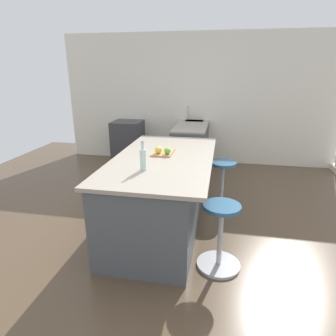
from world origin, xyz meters
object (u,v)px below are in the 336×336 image
at_px(kitchen_island, 160,192).
at_px(stool_by_window, 222,186).
at_px(apple_yellow, 158,150).
at_px(stool_middle, 220,238).
at_px(water_bottle, 143,159).
at_px(apple_green, 167,151).
at_px(cutting_board, 163,152).
at_px(oven_range, 128,142).

height_order(kitchen_island, stool_by_window, kitchen_island).
bearing_deg(apple_yellow, stool_middle, 46.45).
xyz_separation_m(stool_middle, water_bottle, (-0.17, -0.81, 0.72)).
distance_m(kitchen_island, apple_green, 0.52).
distance_m(cutting_board, water_bottle, 0.68).
bearing_deg(stool_by_window, water_bottle, -33.99).
bearing_deg(stool_middle, water_bottle, -101.53).
bearing_deg(water_bottle, kitchen_island, 173.27).
height_order(oven_range, stool_middle, oven_range).
xyz_separation_m(stool_by_window, stool_middle, (1.37, 0.00, 0.00)).
height_order(stool_middle, water_bottle, water_bottle).
relative_size(stool_middle, water_bottle, 2.19).
bearing_deg(apple_yellow, oven_range, -153.88).
bearing_deg(water_bottle, oven_range, -158.74).
bearing_deg(stool_middle, apple_yellow, -133.55).
xyz_separation_m(apple_green, water_bottle, (0.56, -0.14, 0.06)).
distance_m(stool_by_window, apple_green, 1.14).
xyz_separation_m(kitchen_island, apple_yellow, (-0.06, -0.03, 0.52)).
relative_size(oven_range, water_bottle, 2.79).
bearing_deg(stool_by_window, kitchen_island, -47.62).
distance_m(oven_range, cutting_board, 2.79).
bearing_deg(apple_green, stool_middle, 42.56).
relative_size(kitchen_island, stool_middle, 3.17).
bearing_deg(oven_range, kitchen_island, 26.17).
xyz_separation_m(stool_middle, apple_green, (-0.73, -0.67, 0.66)).
height_order(oven_range, water_bottle, water_bottle).
relative_size(apple_yellow, water_bottle, 0.27).
distance_m(apple_yellow, water_bottle, 0.58).
relative_size(stool_by_window, water_bottle, 2.19).
height_order(stool_by_window, apple_yellow, apple_yellow).
xyz_separation_m(oven_range, apple_yellow, (2.51, 1.23, 0.55)).
bearing_deg(apple_green, stool_by_window, 133.78).
distance_m(oven_range, stool_middle, 3.83).
bearing_deg(apple_green, apple_yellow, -97.62).
height_order(apple_green, water_bottle, water_bottle).
relative_size(stool_middle, apple_yellow, 8.13).
height_order(oven_range, cutting_board, cutting_board).
bearing_deg(oven_range, cutting_board, 27.66).
distance_m(stool_middle, water_bottle, 1.10).
bearing_deg(kitchen_island, stool_by_window, 132.38).
relative_size(kitchen_island, apple_green, 27.46).
bearing_deg(stool_middle, stool_by_window, 180.00).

